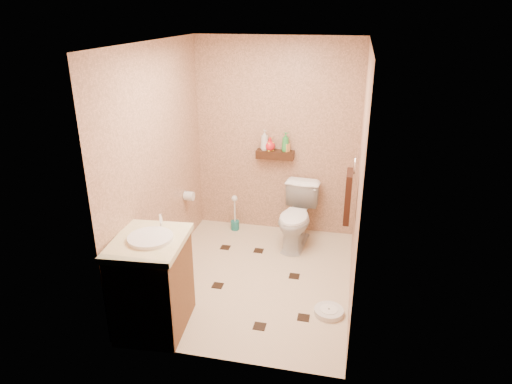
# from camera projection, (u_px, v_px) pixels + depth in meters

# --- Properties ---
(ground) EXTENTS (2.50, 2.50, 0.00)m
(ground) POSITION_uv_depth(u_px,v_px,m) (254.00, 278.00, 4.87)
(ground) COLOR beige
(ground) RESTS_ON ground
(wall_back) EXTENTS (2.00, 0.04, 2.40)m
(wall_back) POSITION_uv_depth(u_px,v_px,m) (276.00, 138.00, 5.55)
(wall_back) COLOR tan
(wall_back) RESTS_ON ground
(wall_front) EXTENTS (2.00, 0.04, 2.40)m
(wall_front) POSITION_uv_depth(u_px,v_px,m) (217.00, 228.00, 3.29)
(wall_front) COLOR tan
(wall_front) RESTS_ON ground
(wall_left) EXTENTS (0.04, 2.50, 2.40)m
(wall_left) POSITION_uv_depth(u_px,v_px,m) (158.00, 165.00, 4.62)
(wall_left) COLOR tan
(wall_left) RESTS_ON ground
(wall_right) EXTENTS (0.04, 2.50, 2.40)m
(wall_right) POSITION_uv_depth(u_px,v_px,m) (359.00, 180.00, 4.22)
(wall_right) COLOR tan
(wall_right) RESTS_ON ground
(ceiling) EXTENTS (2.00, 2.50, 0.02)m
(ceiling) POSITION_uv_depth(u_px,v_px,m) (254.00, 42.00, 3.97)
(ceiling) COLOR silver
(ceiling) RESTS_ON wall_back
(wall_shelf) EXTENTS (0.46, 0.14, 0.10)m
(wall_shelf) POSITION_uv_depth(u_px,v_px,m) (275.00, 155.00, 5.55)
(wall_shelf) COLOR #3C1B10
(wall_shelf) RESTS_ON wall_back
(floor_accents) EXTENTS (1.19, 1.46, 0.01)m
(floor_accents) POSITION_uv_depth(u_px,v_px,m) (258.00, 281.00, 4.81)
(floor_accents) COLOR black
(floor_accents) RESTS_ON ground
(toilet) EXTENTS (0.48, 0.76, 0.74)m
(toilet) POSITION_uv_depth(u_px,v_px,m) (297.00, 217.00, 5.42)
(toilet) COLOR white
(toilet) RESTS_ON ground
(vanity) EXTENTS (0.65, 0.76, 1.01)m
(vanity) POSITION_uv_depth(u_px,v_px,m) (153.00, 282.00, 3.98)
(vanity) COLOR brown
(vanity) RESTS_ON ground
(bathroom_scale) EXTENTS (0.36, 0.36, 0.06)m
(bathroom_scale) POSITION_uv_depth(u_px,v_px,m) (329.00, 312.00, 4.29)
(bathroom_scale) COLOR silver
(bathroom_scale) RESTS_ON ground
(toilet_brush) EXTENTS (0.11, 0.11, 0.48)m
(toilet_brush) POSITION_uv_depth(u_px,v_px,m) (235.00, 218.00, 5.88)
(toilet_brush) COLOR #1B6F6A
(toilet_brush) RESTS_ON ground
(towel_ring) EXTENTS (0.12, 0.30, 0.76)m
(towel_ring) POSITION_uv_depth(u_px,v_px,m) (349.00, 194.00, 4.56)
(towel_ring) COLOR silver
(towel_ring) RESTS_ON wall_right
(toilet_paper) EXTENTS (0.12, 0.11, 0.12)m
(toilet_paper) POSITION_uv_depth(u_px,v_px,m) (189.00, 196.00, 5.42)
(toilet_paper) COLOR silver
(toilet_paper) RESTS_ON wall_left
(bottle_a) EXTENTS (0.14, 0.14, 0.25)m
(bottle_a) POSITION_uv_depth(u_px,v_px,m) (265.00, 140.00, 5.51)
(bottle_a) COLOR beige
(bottle_a) RESTS_ON wall_shelf
(bottle_b) EXTENTS (0.10, 0.10, 0.16)m
(bottle_b) POSITION_uv_depth(u_px,v_px,m) (270.00, 144.00, 5.51)
(bottle_b) COLOR #FCF935
(bottle_b) RESTS_ON wall_shelf
(bottle_c) EXTENTS (0.15, 0.15, 0.16)m
(bottle_c) POSITION_uv_depth(u_px,v_px,m) (270.00, 144.00, 5.51)
(bottle_c) COLOR red
(bottle_c) RESTS_ON wall_shelf
(bottle_d) EXTENTS (0.11, 0.11, 0.23)m
(bottle_d) POSITION_uv_depth(u_px,v_px,m) (285.00, 142.00, 5.46)
(bottle_d) COLOR #2D8939
(bottle_d) RESTS_ON wall_shelf
(bottle_e) EXTENTS (0.09, 0.09, 0.15)m
(bottle_e) POSITION_uv_depth(u_px,v_px,m) (286.00, 145.00, 5.47)
(bottle_e) COLOR #E3984B
(bottle_e) RESTS_ON wall_shelf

